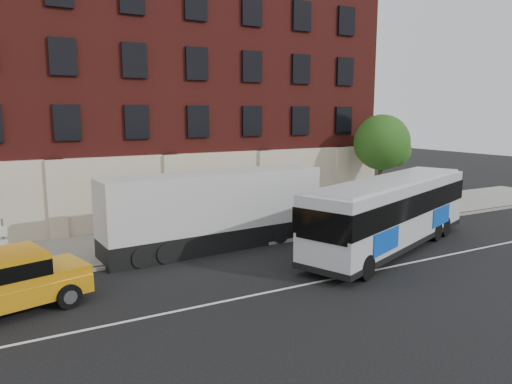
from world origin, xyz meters
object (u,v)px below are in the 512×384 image
sign_pole (4,246)px  shipping_container (216,211)px  street_tree (382,145)px  city_bus (391,210)px

sign_pole → shipping_container: size_ratio=0.23×
street_tree → shipping_container: size_ratio=0.56×
street_tree → city_bus: size_ratio=0.50×
street_tree → city_bus: bearing=-130.1°
sign_pole → street_tree: size_ratio=0.40×
street_tree → shipping_container: (-13.00, -2.68, -2.60)m
sign_pole → city_bus: bearing=-12.4°
city_bus → shipping_container: shipping_container is taller
city_bus → shipping_container: 8.34m
sign_pole → city_bus: (16.23, -3.57, 0.42)m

